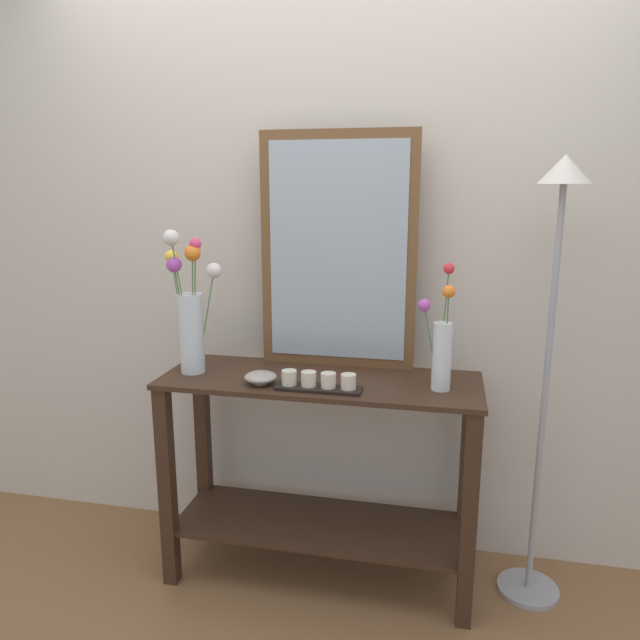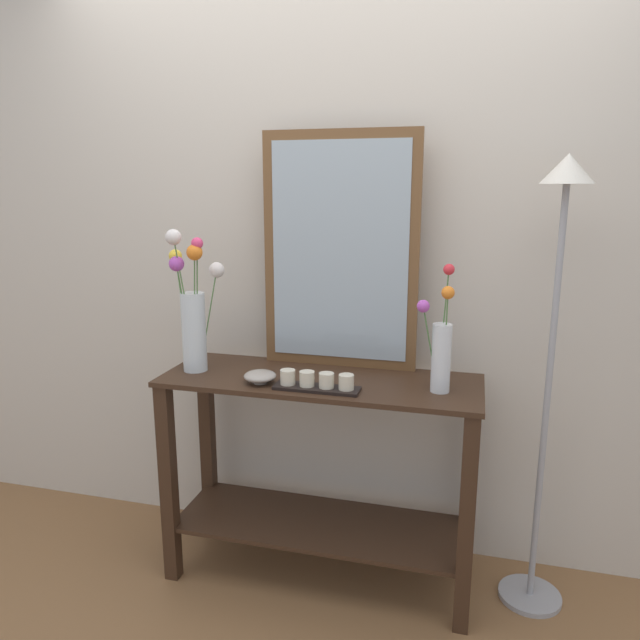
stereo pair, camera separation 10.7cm
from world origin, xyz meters
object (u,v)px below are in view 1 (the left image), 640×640
mirror_leaning (338,252)px  floor_lamp (552,312)px  candle_tray (319,382)px  console_table (320,458)px  decorative_bowl (261,377)px  vase_right (441,345)px  tall_vase_left (190,312)px

mirror_leaning → floor_lamp: mirror_leaning is taller
mirror_leaning → floor_lamp: bearing=-8.9°
mirror_leaning → candle_tray: size_ratio=2.98×
floor_lamp → candle_tray: bearing=-166.6°
mirror_leaning → floor_lamp: (0.81, -0.13, -0.19)m
console_table → decorative_bowl: 0.43m
mirror_leaning → vase_right: 0.57m
candle_tray → vase_right: bearing=12.9°
mirror_leaning → tall_vase_left: size_ratio=1.65×
vase_right → candle_tray: vase_right is taller
candle_tray → decorative_bowl: bearing=175.5°
mirror_leaning → console_table: bearing=-99.9°
console_table → vase_right: bearing=-4.3°
tall_vase_left → vase_right: size_ratio=1.24×
floor_lamp → tall_vase_left: bearing=-176.1°
console_table → mirror_leaning: size_ratio=1.31×
console_table → decorative_bowl: decorative_bowl is taller
floor_lamp → mirror_leaning: bearing=171.1°
candle_tray → floor_lamp: 0.88m
console_table → mirror_leaning: (0.03, 0.19, 0.81)m
mirror_leaning → floor_lamp: 0.84m
decorative_bowl → floor_lamp: size_ratio=0.07×
candle_tray → floor_lamp: bearing=13.4°
mirror_leaning → candle_tray: 0.55m
console_table → vase_right: size_ratio=2.69×
mirror_leaning → vase_right: bearing=-27.6°
console_table → candle_tray: size_ratio=3.90×
candle_tray → console_table: bearing=99.8°
tall_vase_left → console_table: bearing=3.3°
candle_tray → mirror_leaning: bearing=88.3°
mirror_leaning → tall_vase_left: bearing=-158.4°
tall_vase_left → candle_tray: (0.54, -0.10, -0.22)m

